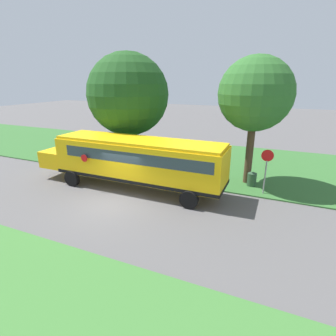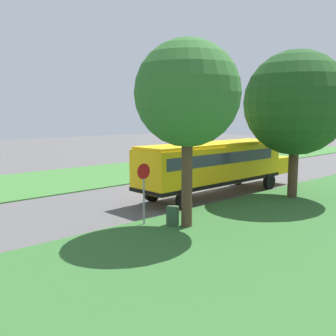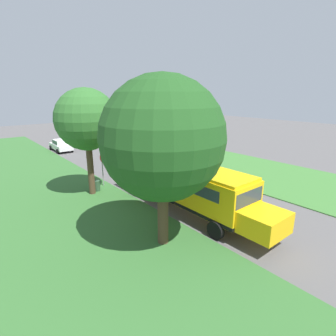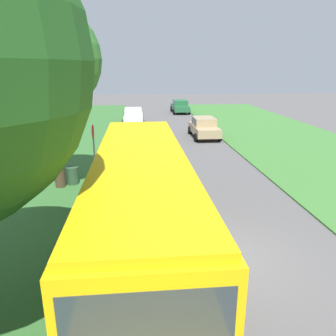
{
  "view_description": "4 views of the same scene",
  "coord_description": "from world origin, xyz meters",
  "views": [
    {
      "loc": [
        10.74,
        8.01,
        6.46
      ],
      "look_at": [
        -1.55,
        2.71,
        1.96
      ],
      "focal_mm": 28.0,
      "sensor_mm": 36.0,
      "label": 1
    },
    {
      "loc": [
        -17.41,
        18.2,
        4.81
      ],
      "look_at": [
        -0.18,
        1.93,
        1.59
      ],
      "focal_mm": 42.0,
      "sensor_mm": 36.0,
      "label": 2
    },
    {
      "loc": [
        -13.47,
        -11.8,
        7.5
      ],
      "look_at": [
        -0.45,
        4.13,
        1.58
      ],
      "focal_mm": 28.0,
      "sensor_mm": 36.0,
      "label": 3
    },
    {
      "loc": [
        -2.5,
        -8.21,
        5.37
      ],
      "look_at": [
        -1.2,
        5.32,
        1.16
      ],
      "focal_mm": 35.0,
      "sensor_mm": 36.0,
      "label": 4
    }
  ],
  "objects": [
    {
      "name": "car_green_furthest",
      "position": [
        2.8,
        31.58,
        0.88
      ],
      "size": [
        2.02,
        4.4,
        1.56
      ],
      "color": "#236038",
      "rests_on": "ground"
    },
    {
      "name": "trash_bin",
      "position": [
        -5.58,
        6.76,
        0.45
      ],
      "size": [
        0.56,
        0.56,
        0.9
      ],
      "primitive_type": "cylinder",
      "color": "#2D4C33",
      "rests_on": "ground"
    },
    {
      "name": "school_bus",
      "position": [
        -2.42,
        0.12,
        1.92
      ],
      "size": [
        2.84,
        12.42,
        3.16
      ],
      "color": "yellow",
      "rests_on": "ground"
    },
    {
      "name": "oak_tree_roadside_mid",
      "position": [
        -6.08,
        6.38,
        5.77
      ],
      "size": [
        4.42,
        4.42,
        7.89
      ],
      "color": "#4C3826",
      "rests_on": "ground"
    },
    {
      "name": "car_tan_nearest",
      "position": [
        2.8,
        17.07,
        0.88
      ],
      "size": [
        2.02,
        4.4,
        1.56
      ],
      "color": "tan",
      "rests_on": "ground"
    },
    {
      "name": "ground_plane",
      "position": [
        0.0,
        0.0,
        0.0
      ],
      "size": [
        120.0,
        120.0,
        0.0
      ],
      "primitive_type": "plane",
      "color": "#565454"
    },
    {
      "name": "car_white_middle",
      "position": [
        -2.8,
        23.78,
        0.88
      ],
      "size": [
        2.02,
        4.4,
        1.56
      ],
      "color": "silver",
      "rests_on": "ground"
    },
    {
      "name": "stop_sign",
      "position": [
        -4.6,
        7.54,
        1.74
      ],
      "size": [
        0.08,
        0.68,
        2.74
      ],
      "color": "gray",
      "rests_on": "ground"
    }
  ]
}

